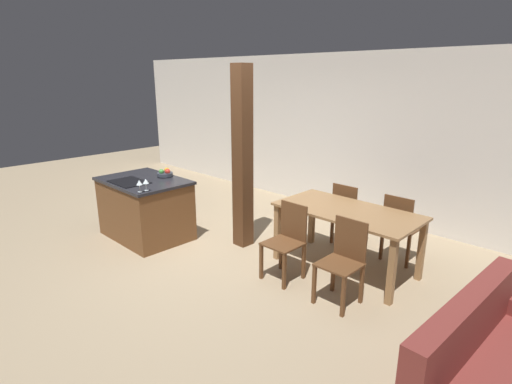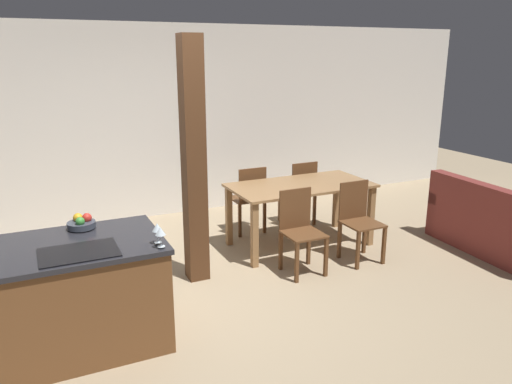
{
  "view_description": "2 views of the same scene",
  "coord_description": "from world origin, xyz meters",
  "px_view_note": "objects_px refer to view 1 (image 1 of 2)",
  "views": [
    {
      "loc": [
        3.88,
        -3.17,
        2.33
      ],
      "look_at": [
        0.6,
        0.2,
        0.95
      ],
      "focal_mm": 28.0,
      "sensor_mm": 36.0,
      "label": 1
    },
    {
      "loc": [
        -1.46,
        -4.17,
        2.3
      ],
      "look_at": [
        0.6,
        0.2,
        0.95
      ],
      "focal_mm": 35.0,
      "sensor_mm": 36.0,
      "label": 2
    }
  ],
  "objects_px": {
    "dining_table": "(347,218)",
    "dining_chair_near_left": "(287,240)",
    "kitchen_island": "(146,208)",
    "wine_glass_middle": "(146,182)",
    "wine_glass_near": "(139,183)",
    "dining_chair_near_right": "(343,260)",
    "dining_chair_far_right": "(400,227)",
    "fruit_bowl": "(165,173)",
    "dining_chair_far_left": "(348,213)",
    "timber_post": "(242,159)"
  },
  "relations": [
    {
      "from": "wine_glass_near",
      "to": "dining_chair_far_right",
      "type": "relative_size",
      "value": 0.17
    },
    {
      "from": "wine_glass_middle",
      "to": "kitchen_island",
      "type": "bearing_deg",
      "value": 153.3
    },
    {
      "from": "wine_glass_near",
      "to": "dining_table",
      "type": "xyz_separation_m",
      "value": [
        2.11,
        1.54,
        -0.35
      ]
    },
    {
      "from": "dining_chair_near_right",
      "to": "dining_chair_far_left",
      "type": "height_order",
      "value": "same"
    },
    {
      "from": "wine_glass_near",
      "to": "dining_chair_near_right",
      "type": "distance_m",
      "value": 2.7
    },
    {
      "from": "wine_glass_middle",
      "to": "dining_chair_far_right",
      "type": "bearing_deg",
      "value": 40.33
    },
    {
      "from": "fruit_bowl",
      "to": "dining_chair_near_right",
      "type": "height_order",
      "value": "fruit_bowl"
    },
    {
      "from": "dining_table",
      "to": "dining_chair_near_left",
      "type": "bearing_deg",
      "value": -119.94
    },
    {
      "from": "fruit_bowl",
      "to": "dining_chair_far_right",
      "type": "height_order",
      "value": "fruit_bowl"
    },
    {
      "from": "kitchen_island",
      "to": "dining_chair_near_right",
      "type": "relative_size",
      "value": 1.46
    },
    {
      "from": "wine_glass_middle",
      "to": "dining_chair_far_left",
      "type": "height_order",
      "value": "wine_glass_middle"
    },
    {
      "from": "dining_chair_near_left",
      "to": "dining_chair_far_left",
      "type": "xyz_separation_m",
      "value": [
        0.0,
        1.33,
        0.0
      ]
    },
    {
      "from": "dining_chair_far_right",
      "to": "timber_post",
      "type": "xyz_separation_m",
      "value": [
        -1.83,
        -1.02,
        0.76
      ]
    },
    {
      "from": "fruit_bowl",
      "to": "dining_chair_far_right",
      "type": "distance_m",
      "value": 3.37
    },
    {
      "from": "dining_chair_near_left",
      "to": "wine_glass_middle",
      "type": "bearing_deg",
      "value": -155.52
    },
    {
      "from": "dining_chair_near_right",
      "to": "wine_glass_middle",
      "type": "bearing_deg",
      "value": -162.49
    },
    {
      "from": "kitchen_island",
      "to": "timber_post",
      "type": "xyz_separation_m",
      "value": [
        1.24,
        0.81,
        0.8
      ]
    },
    {
      "from": "dining_table",
      "to": "dining_chair_near_right",
      "type": "bearing_deg",
      "value": -60.06
    },
    {
      "from": "wine_glass_near",
      "to": "wine_glass_middle",
      "type": "bearing_deg",
      "value": 90.0
    },
    {
      "from": "timber_post",
      "to": "wine_glass_near",
      "type": "bearing_deg",
      "value": -119.11
    },
    {
      "from": "dining_chair_far_right",
      "to": "dining_chair_far_left",
      "type": "bearing_deg",
      "value": 0.0
    },
    {
      "from": "dining_table",
      "to": "timber_post",
      "type": "xyz_separation_m",
      "value": [
        -1.45,
        -0.35,
        0.57
      ]
    },
    {
      "from": "fruit_bowl",
      "to": "dining_chair_near_left",
      "type": "bearing_deg",
      "value": 4.57
    },
    {
      "from": "kitchen_island",
      "to": "wine_glass_middle",
      "type": "relative_size",
      "value": 8.34
    },
    {
      "from": "kitchen_island",
      "to": "dining_chair_far_right",
      "type": "xyz_separation_m",
      "value": [
        3.07,
        1.83,
        0.03
      ]
    },
    {
      "from": "kitchen_island",
      "to": "dining_table",
      "type": "relative_size",
      "value": 0.77
    },
    {
      "from": "wine_glass_near",
      "to": "dining_chair_near_right",
      "type": "bearing_deg",
      "value": 19.44
    },
    {
      "from": "timber_post",
      "to": "dining_chair_far_left",
      "type": "bearing_deg",
      "value": 43.76
    },
    {
      "from": "wine_glass_near",
      "to": "dining_chair_far_left",
      "type": "relative_size",
      "value": 0.17
    },
    {
      "from": "dining_table",
      "to": "dining_chair_far_left",
      "type": "height_order",
      "value": "dining_chair_far_left"
    },
    {
      "from": "dining_chair_near_left",
      "to": "dining_chair_far_right",
      "type": "bearing_deg",
      "value": 60.06
    },
    {
      "from": "dining_chair_far_left",
      "to": "timber_post",
      "type": "bearing_deg",
      "value": 43.76
    },
    {
      "from": "kitchen_island",
      "to": "timber_post",
      "type": "relative_size",
      "value": 0.53
    },
    {
      "from": "dining_chair_near_right",
      "to": "dining_chair_far_left",
      "type": "bearing_deg",
      "value": 119.94
    },
    {
      "from": "kitchen_island",
      "to": "dining_table",
      "type": "bearing_deg",
      "value": 23.4
    },
    {
      "from": "dining_chair_near_right",
      "to": "fruit_bowl",
      "type": "bearing_deg",
      "value": -176.6
    },
    {
      "from": "wine_glass_near",
      "to": "dining_chair_near_left",
      "type": "distance_m",
      "value": 2.01
    },
    {
      "from": "wine_glass_near",
      "to": "dining_table",
      "type": "bearing_deg",
      "value": 36.21
    },
    {
      "from": "dining_chair_near_right",
      "to": "dining_chair_far_left",
      "type": "distance_m",
      "value": 1.53
    },
    {
      "from": "dining_chair_near_left",
      "to": "dining_chair_near_right",
      "type": "relative_size",
      "value": 1.0
    },
    {
      "from": "dining_table",
      "to": "wine_glass_near",
      "type": "bearing_deg",
      "value": -143.79
    },
    {
      "from": "wine_glass_near",
      "to": "dining_chair_far_right",
      "type": "height_order",
      "value": "wine_glass_near"
    },
    {
      "from": "dining_table",
      "to": "dining_chair_far_right",
      "type": "height_order",
      "value": "dining_chair_far_right"
    },
    {
      "from": "dining_chair_near_left",
      "to": "dining_chair_far_left",
      "type": "relative_size",
      "value": 1.0
    },
    {
      "from": "dining_chair_near_left",
      "to": "dining_chair_near_right",
      "type": "bearing_deg",
      "value": 0.0
    },
    {
      "from": "wine_glass_near",
      "to": "wine_glass_middle",
      "type": "relative_size",
      "value": 1.0
    },
    {
      "from": "dining_chair_near_right",
      "to": "dining_chair_far_right",
      "type": "bearing_deg",
      "value": 90.0
    },
    {
      "from": "fruit_bowl",
      "to": "wine_glass_middle",
      "type": "bearing_deg",
      "value": -51.27
    },
    {
      "from": "wine_glass_middle",
      "to": "dining_chair_far_left",
      "type": "bearing_deg",
      "value": 50.78
    },
    {
      "from": "kitchen_island",
      "to": "dining_chair_far_right",
      "type": "distance_m",
      "value": 3.57
    }
  ]
}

